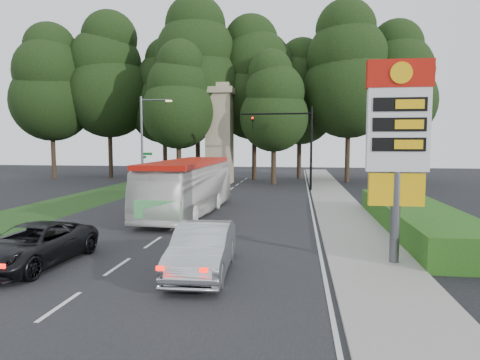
# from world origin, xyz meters

# --- Properties ---
(ground) EXTENTS (120.00, 120.00, 0.00)m
(ground) POSITION_xyz_m (0.00, 0.00, 0.00)
(ground) COLOR black
(ground) RESTS_ON ground
(road_surface) EXTENTS (14.00, 80.00, 0.02)m
(road_surface) POSITION_xyz_m (0.00, 12.00, 0.01)
(road_surface) COLOR black
(road_surface) RESTS_ON ground
(sidewalk_right) EXTENTS (3.00, 80.00, 0.12)m
(sidewalk_right) POSITION_xyz_m (8.50, 12.00, 0.06)
(sidewalk_right) COLOR gray
(sidewalk_right) RESTS_ON ground
(grass_verge_left) EXTENTS (5.00, 50.00, 0.02)m
(grass_verge_left) POSITION_xyz_m (-9.50, 18.00, 0.01)
(grass_verge_left) COLOR #193814
(grass_verge_left) RESTS_ON ground
(hedge) EXTENTS (3.00, 14.00, 1.20)m
(hedge) POSITION_xyz_m (11.50, 8.00, 0.60)
(hedge) COLOR #234C14
(hedge) RESTS_ON ground
(gas_station_pylon) EXTENTS (2.10, 0.45, 6.85)m
(gas_station_pylon) POSITION_xyz_m (9.20, 1.99, 4.45)
(gas_station_pylon) COLOR #59595E
(gas_station_pylon) RESTS_ON ground
(traffic_signal_mast) EXTENTS (6.10, 0.35, 7.20)m
(traffic_signal_mast) POSITION_xyz_m (5.68, 24.00, 4.67)
(traffic_signal_mast) COLOR black
(traffic_signal_mast) RESTS_ON ground
(streetlight_signs) EXTENTS (2.75, 0.98, 8.00)m
(streetlight_signs) POSITION_xyz_m (-6.99, 22.01, 4.44)
(streetlight_signs) COLOR #59595E
(streetlight_signs) RESTS_ON ground
(monument) EXTENTS (3.00, 3.00, 10.05)m
(monument) POSITION_xyz_m (-2.00, 30.00, 5.10)
(monument) COLOR tan
(monument) RESTS_ON ground
(tree_far_west) EXTENTS (8.96, 8.96, 17.60)m
(tree_far_west) POSITION_xyz_m (-22.00, 33.00, 10.68)
(tree_far_west) COLOR #2D2116
(tree_far_west) RESTS_ON ground
(tree_west_mid) EXTENTS (9.80, 9.80, 19.25)m
(tree_west_mid) POSITION_xyz_m (-16.00, 35.00, 11.69)
(tree_west_mid) COLOR #2D2116
(tree_west_mid) RESTS_ON ground
(tree_west_near) EXTENTS (8.40, 8.40, 16.50)m
(tree_west_near) POSITION_xyz_m (-10.00, 37.00, 10.02)
(tree_west_near) COLOR #2D2116
(tree_west_near) RESTS_ON ground
(tree_center_left) EXTENTS (10.08, 10.08, 19.80)m
(tree_center_left) POSITION_xyz_m (-5.00, 33.00, 12.02)
(tree_center_left) COLOR #2D2116
(tree_center_left) RESTS_ON ground
(tree_center_right) EXTENTS (9.24, 9.24, 18.15)m
(tree_center_right) POSITION_xyz_m (1.00, 35.00, 11.02)
(tree_center_right) COLOR #2D2116
(tree_center_right) RESTS_ON ground
(tree_east_near) EXTENTS (8.12, 8.12, 15.95)m
(tree_east_near) POSITION_xyz_m (6.00, 37.00, 9.68)
(tree_east_near) COLOR #2D2116
(tree_east_near) RESTS_ON ground
(tree_east_mid) EXTENTS (9.52, 9.52, 18.70)m
(tree_east_mid) POSITION_xyz_m (11.00, 33.00, 11.35)
(tree_east_mid) COLOR #2D2116
(tree_east_mid) RESTS_ON ground
(tree_far_east) EXTENTS (8.68, 8.68, 17.05)m
(tree_far_east) POSITION_xyz_m (16.00, 35.00, 10.35)
(tree_far_east) COLOR #2D2116
(tree_far_east) RESTS_ON ground
(tree_monument_left) EXTENTS (7.28, 7.28, 14.30)m
(tree_monument_left) POSITION_xyz_m (-6.00, 29.00, 8.68)
(tree_monument_left) COLOR #2D2116
(tree_monument_left) RESTS_ON ground
(tree_monument_right) EXTENTS (6.72, 6.72, 13.20)m
(tree_monument_right) POSITION_xyz_m (3.50, 29.50, 8.01)
(tree_monument_right) COLOR #2D2116
(tree_monument_right) RESTS_ON ground
(transit_bus) EXTENTS (3.12, 11.35, 3.13)m
(transit_bus) POSITION_xyz_m (-0.35, 11.20, 1.57)
(transit_bus) COLOR white
(transit_bus) RESTS_ON ground
(sedan_silver) EXTENTS (1.94, 4.88, 1.58)m
(sedan_silver) POSITION_xyz_m (2.97, 0.24, 0.79)
(sedan_silver) COLOR #B8BBC0
(sedan_silver) RESTS_ON ground
(suv_charcoal) EXTENTS (2.63, 5.21, 1.41)m
(suv_charcoal) POSITION_xyz_m (-2.92, 0.28, 0.71)
(suv_charcoal) COLOR black
(suv_charcoal) RESTS_ON ground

